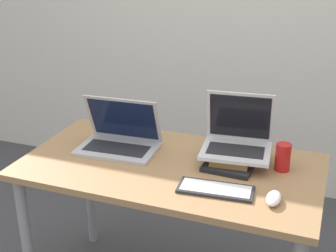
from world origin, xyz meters
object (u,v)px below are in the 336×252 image
at_px(laptop_left, 120,139).
at_px(wireless_keyboard, 216,189).
at_px(book_stack, 232,159).
at_px(mouse, 274,198).
at_px(soda_can, 283,157).
at_px(laptop_on_books, 237,139).

height_order(laptop_left, wireless_keyboard, laptop_left).
height_order(book_stack, mouse, book_stack).
height_order(laptop_left, soda_can, laptop_left).
height_order(laptop_left, book_stack, laptop_left).
bearing_deg(laptop_on_books, laptop_left, -172.67).
relative_size(laptop_left, mouse, 3.40).
distance_m(laptop_left, mouse, 0.80).
distance_m(wireless_keyboard, mouse, 0.23).
bearing_deg(wireless_keyboard, soda_can, 51.46).
height_order(book_stack, wireless_keyboard, book_stack).
xyz_separation_m(laptop_on_books, wireless_keyboard, (-0.01, -0.30, -0.10)).
xyz_separation_m(book_stack, laptop_on_books, (0.01, 0.04, 0.08)).
bearing_deg(laptop_left, mouse, -17.46).
xyz_separation_m(laptop_left, wireless_keyboard, (0.53, -0.23, -0.04)).
bearing_deg(laptop_left, laptop_on_books, 7.33).
relative_size(wireless_keyboard, mouse, 2.78).
xyz_separation_m(book_stack, mouse, (0.23, -0.27, -0.00)).
relative_size(laptop_on_books, wireless_keyboard, 1.05).
xyz_separation_m(laptop_left, laptop_on_books, (0.55, 0.07, 0.05)).
xyz_separation_m(laptop_on_books, soda_can, (0.21, -0.03, -0.04)).
xyz_separation_m(mouse, soda_can, (-0.01, 0.28, 0.04)).
height_order(wireless_keyboard, mouse, mouse).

